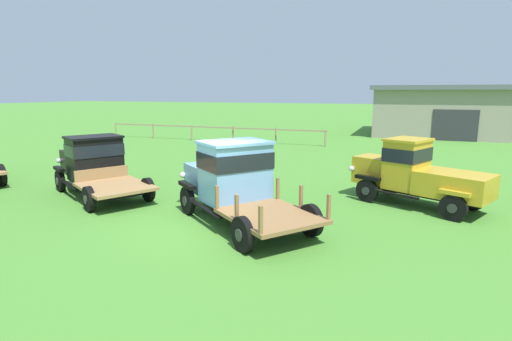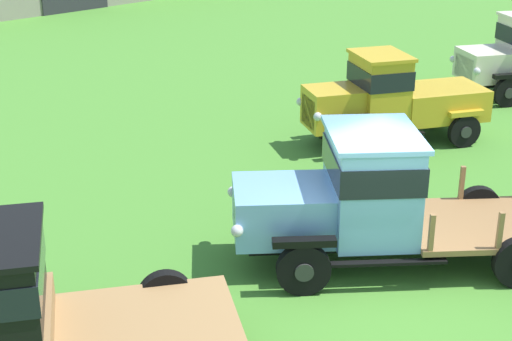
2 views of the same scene
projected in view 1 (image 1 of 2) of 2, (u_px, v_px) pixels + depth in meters
The scene contains 6 objects.
ground_plane at pixel (210, 225), 11.40m from camera, with size 240.00×240.00×0.00m, color #47842D.
farm_shed at pixel (485, 111), 33.91m from camera, with size 18.15×10.51×4.25m.
paddock_fence at pixel (211, 130), 30.65m from camera, with size 18.02×0.62×1.18m.
vintage_truck_second_in_line at pixel (94, 163), 14.90m from camera, with size 5.58×4.23×2.15m.
vintage_truck_midrow_center at pixel (233, 178), 11.80m from camera, with size 5.45×4.82×2.35m.
vintage_truck_far_side at pixel (416, 173), 13.19m from camera, with size 4.62×3.23×2.22m.
Camera 1 is at (5.15, -9.68, 3.74)m, focal length 28.00 mm.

